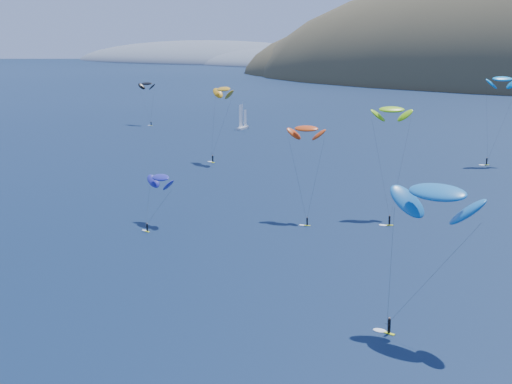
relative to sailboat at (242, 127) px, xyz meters
The scene contains 9 objects.
headland 647.50m from the sailboat, 123.20° to the left, with size 460.00×250.00×60.00m.
sailboat is the anchor object (origin of this frame).
kitesurfer_1 72.03m from the sailboat, 63.02° to the right, with size 9.95×9.27×23.43m.
kitesurfer_3 136.48m from the sailboat, 45.42° to the right, with size 9.34×14.53×23.83m.
kitesurfer_4 107.15m from the sailboat, 13.55° to the right, with size 9.93×11.03×26.63m.
kitesurfer_5 194.22m from the sailboat, 51.45° to the right, with size 12.66×8.46×21.20m.
kitesurfer_9 135.84m from the sailboat, 53.04° to the right, with size 8.71×9.95×20.17m.
kitesurfer_10 139.72m from the sailboat, 65.21° to the right, with size 8.19×10.52×11.11m.
kitesurfer_12 45.47m from the sailboat, behind, with size 9.85×6.61×18.64m.
Camera 1 is at (53.71, -27.73, 37.14)m, focal length 50.00 mm.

